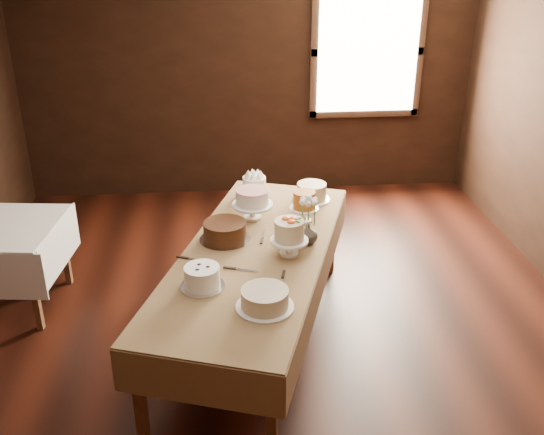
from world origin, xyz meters
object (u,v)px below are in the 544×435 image
at_px(display_table, 255,258).
at_px(cake_caramel, 304,208).
at_px(cake_server_d, 306,238).
at_px(cake_server_e, 199,261).
at_px(cake_lattice, 253,206).
at_px(cake_server_c, 264,234).
at_px(cake_flowers, 289,239).
at_px(cake_chocolate, 225,232).
at_px(cake_server_a, 247,270).
at_px(cake_meringue, 254,186).
at_px(cake_server_b, 281,284).
at_px(side_table, 2,235).
at_px(cake_speckled, 312,192).
at_px(flower_vase, 308,234).
at_px(cake_swirl, 202,278).
at_px(cake_cream, 265,299).

height_order(display_table, cake_caramel, cake_caramel).
bearing_deg(cake_server_d, cake_server_e, 175.12).
bearing_deg(cake_server_e, cake_lattice, 81.83).
bearing_deg(cake_server_c, cake_flowers, -144.47).
xyz_separation_m(cake_chocolate, cake_server_a, (0.14, -0.45, -0.07)).
height_order(cake_meringue, cake_server_c, cake_meringue).
xyz_separation_m(cake_flowers, cake_server_d, (0.15, 0.23, -0.11)).
xyz_separation_m(cake_meringue, cake_server_a, (-0.13, -1.30, -0.07)).
xyz_separation_m(display_table, cake_server_d, (0.39, 0.16, 0.06)).
bearing_deg(cake_caramel, cake_server_b, -106.57).
xyz_separation_m(display_table, side_table, (-1.96, 0.69, -0.08)).
distance_m(side_table, cake_flowers, 2.34).
distance_m(cake_speckled, cake_server_a, 1.28).
distance_m(cake_lattice, cake_server_d, 0.54).
bearing_deg(cake_flowers, cake_server_b, -103.63).
height_order(cake_caramel, cake_chocolate, cake_caramel).
relative_size(display_table, cake_caramel, 10.22).
relative_size(cake_meringue, flower_vase, 1.82).
bearing_deg(cake_server_d, cake_server_c, 138.07).
bearing_deg(cake_swirl, display_table, 51.25).
xyz_separation_m(cake_cream, cake_server_c, (0.07, 0.98, -0.05)).
distance_m(side_table, cake_caramel, 2.39).
height_order(cake_swirl, cake_server_a, cake_swirl).
height_order(cake_cream, cake_server_a, cake_cream).
distance_m(cake_meringue, cake_server_d, 0.93).
bearing_deg(cake_server_c, cake_speckled, -25.81).
distance_m(display_table, cake_cream, 0.73).
bearing_deg(flower_vase, cake_chocolate, 170.98).
distance_m(display_table, cake_server_c, 0.28).
distance_m(display_table, cake_server_d, 0.42).
relative_size(display_table, cake_server_b, 11.16).
distance_m(cake_caramel, cake_server_b, 0.95).
xyz_separation_m(cake_speckled, cake_cream, (-0.52, -1.57, -0.01)).
relative_size(cake_swirl, cake_server_b, 1.20).
bearing_deg(cake_server_b, cake_server_c, -162.96).
xyz_separation_m(cake_chocolate, cake_cream, (0.22, -0.90, -0.01)).
bearing_deg(cake_speckled, cake_server_d, -101.89).
xyz_separation_m(display_table, cake_caramel, (0.41, 0.45, 0.17)).
relative_size(display_table, cake_swirl, 9.33).
relative_size(cake_caramel, cake_chocolate, 0.70).
distance_m(cake_chocolate, cake_server_a, 0.48).
bearing_deg(cake_server_c, cake_cream, -173.11).
distance_m(cake_meringue, cake_server_e, 1.23).
relative_size(cake_meringue, cake_server_a, 1.13).
xyz_separation_m(side_table, cake_caramel, (2.37, -0.24, 0.25)).
xyz_separation_m(cake_cream, cake_server_d, (0.37, 0.88, -0.05)).
distance_m(cake_cream, flower_vase, 0.89).
distance_m(cake_chocolate, flower_vase, 0.60).
distance_m(cake_server_b, flower_vase, 0.61).
bearing_deg(cake_server_b, cake_lattice, -160.46).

